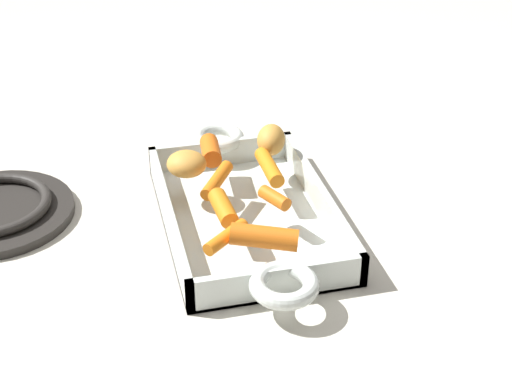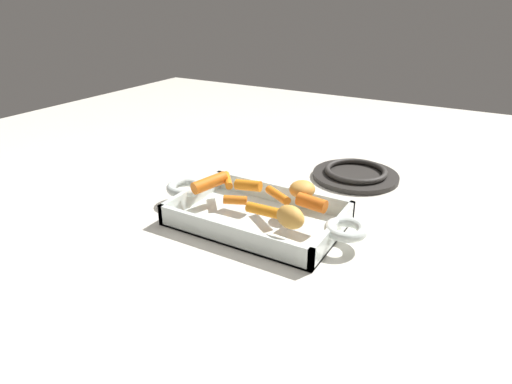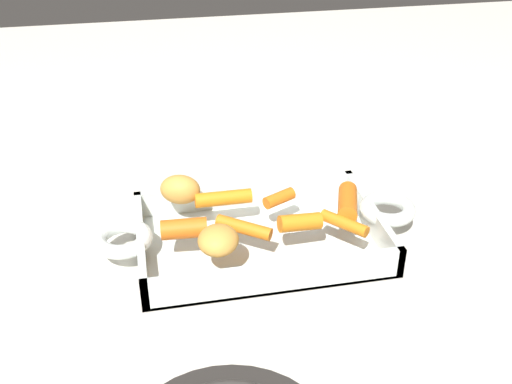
# 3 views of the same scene
# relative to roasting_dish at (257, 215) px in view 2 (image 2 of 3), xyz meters

# --- Properties ---
(ground_plane) EXTENTS (2.18, 2.18, 0.00)m
(ground_plane) POSITION_rel_roasting_dish_xyz_m (0.00, 0.00, -0.01)
(ground_plane) COLOR silver
(roasting_dish) EXTENTS (0.40, 0.19, 0.04)m
(roasting_dish) POSITION_rel_roasting_dish_xyz_m (0.00, 0.00, 0.00)
(roasting_dish) COLOR silver
(roasting_dish) RESTS_ON ground_plane
(baby_carrot_long) EXTENTS (0.06, 0.05, 0.02)m
(baby_carrot_long) POSITION_rel_roasting_dish_xyz_m (-0.03, -0.03, 0.03)
(baby_carrot_long) COLOR orange
(baby_carrot_long) RESTS_ON roasting_dish
(baby_carrot_center_right) EXTENTS (0.05, 0.03, 0.02)m
(baby_carrot_center_right) POSITION_rel_roasting_dish_xyz_m (-0.09, -0.02, 0.04)
(baby_carrot_center_right) COLOR orange
(baby_carrot_center_right) RESTS_ON roasting_dish
(baby_carrot_northeast) EXTENTS (0.05, 0.05, 0.01)m
(baby_carrot_northeast) POSITION_rel_roasting_dish_xyz_m (0.09, -0.04, 0.03)
(baby_carrot_northeast) COLOR orange
(baby_carrot_northeast) RESTS_ON roasting_dish
(baby_carrot_short) EXTENTS (0.05, 0.03, 0.02)m
(baby_carrot_short) POSITION_rel_roasting_dish_xyz_m (0.04, -0.03, 0.04)
(baby_carrot_short) COLOR orange
(baby_carrot_short) RESTS_ON roasting_dish
(baby_carrot_northwest) EXTENTS (0.07, 0.02, 0.02)m
(baby_carrot_northwest) POSITION_rel_roasting_dish_xyz_m (-0.04, 0.04, 0.04)
(baby_carrot_northwest) COLOR orange
(baby_carrot_northwest) RESTS_ON roasting_dish
(baby_carrot_southeast) EXTENTS (0.05, 0.08, 0.03)m
(baby_carrot_southeast) POSITION_rel_roasting_dish_xyz_m (0.11, -0.01, 0.04)
(baby_carrot_southeast) COLOR orange
(baby_carrot_southeast) RESTS_ON roasting_dish
(baby_carrot_center_left) EXTENTS (0.04, 0.03, 0.02)m
(baby_carrot_center_left) POSITION_rel_roasting_dish_xyz_m (0.03, 0.03, 0.03)
(baby_carrot_center_left) COLOR orange
(baby_carrot_center_left) RESTS_ON roasting_dish
(potato_golden_large) EXTENTS (0.06, 0.05, 0.04)m
(potato_golden_large) POSITION_rel_roasting_dish_xyz_m (-0.09, 0.05, 0.05)
(potato_golden_large) COLOR gold
(potato_golden_large) RESTS_ON roasting_dish
(potato_whole) EXTENTS (0.06, 0.06, 0.03)m
(potato_whole) POSITION_rel_roasting_dish_xyz_m (-0.06, -0.06, 0.04)
(potato_whole) COLOR gold
(potato_whole) RESTS_ON roasting_dish
(stove_burner_rear) EXTENTS (0.19, 0.19, 0.02)m
(stove_burner_rear) POSITION_rel_roasting_dish_xyz_m (-0.09, -0.29, -0.00)
(stove_burner_rear) COLOR #282623
(stove_burner_rear) RESTS_ON ground_plane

